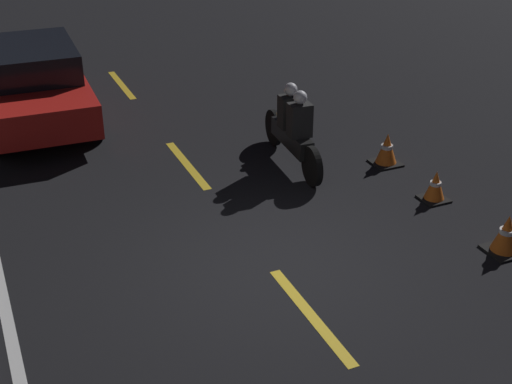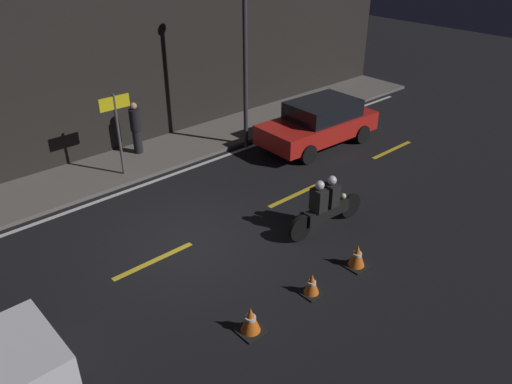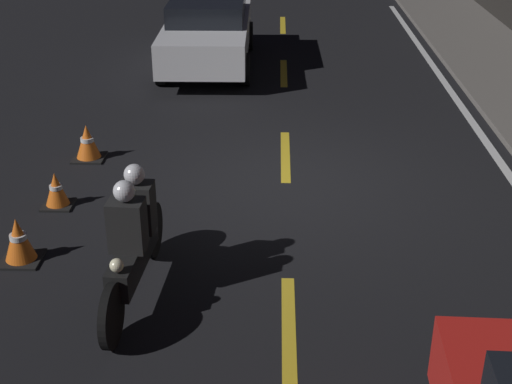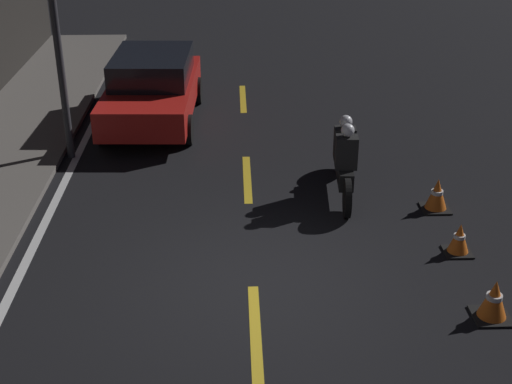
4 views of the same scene
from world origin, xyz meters
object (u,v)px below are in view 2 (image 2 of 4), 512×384
Objects in this scene: taxi_red at (319,122)px; traffic_cone_far at (357,256)px; traffic_cone_mid at (312,284)px; shop_sign at (116,119)px; traffic_cone_near at (251,320)px; street_lamp at (245,48)px; motorcycle at (325,206)px; pedestrian at (136,128)px.

taxi_red is 7.54× the size of traffic_cone_far.
shop_sign is (-0.27, 7.16, 1.56)m from traffic_cone_mid.
shop_sign is at bearing 79.42° from traffic_cone_near.
traffic_cone_far is 7.52m from street_lamp.
taxi_red is at bearing -36.06° from street_lamp.
traffic_cone_far is 0.10× the size of street_lamp.
shop_sign is at bearing -17.41° from taxi_red.
traffic_cone_mid is (-1.99, -1.43, -0.42)m from motorcycle.
traffic_cone_far is (-4.36, -5.06, -0.50)m from taxi_red.
shop_sign is at bearing 170.00° from street_lamp.
motorcycle is (-3.77, -3.59, -0.12)m from taxi_red.
traffic_cone_far is 8.28m from pedestrian.
traffic_cone_near is at bearing -154.81° from motorcycle.
motorcycle is 4.29× the size of traffic_cone_far.
traffic_cone_mid is 0.20× the size of shop_sign.
pedestrian reaches higher than traffic_cone_near.
traffic_cone_mid is 1.40m from traffic_cone_far.
pedestrian is at bearing -30.53° from taxi_red.
taxi_red is at bearing -32.66° from pedestrian.
shop_sign is at bearing 103.07° from traffic_cone_far.
taxi_red is 7.66m from traffic_cone_mid.
traffic_cone_near is at bearing 178.78° from traffic_cone_far.
taxi_red is 6.70m from traffic_cone_far.
pedestrian is 4.16m from street_lamp.
motorcycle is 2.49m from traffic_cone_mid.
traffic_cone_near is at bearing -106.49° from pedestrian.
motorcycle is at bearing -68.46° from shop_sign.
street_lamp is (4.08, -0.72, 1.44)m from shop_sign.
traffic_cone_far is at bearing -108.12° from motorcycle.
taxi_red is at bearing 47.60° from motorcycle.
traffic_cone_far is 0.33× the size of pedestrian.
street_lamp reaches higher than taxi_red.
traffic_cone_near is 1.00× the size of traffic_cone_far.
traffic_cone_mid is 0.88× the size of traffic_cone_far.
street_lamp reaches higher than traffic_cone_far.
traffic_cone_far is 7.55m from shop_sign.
pedestrian is (-0.59, 8.23, 0.68)m from traffic_cone_far.
shop_sign reaches higher than motorcycle.
motorcycle is 4.88× the size of traffic_cone_mid.
street_lamp is at bearing 74.03° from motorcycle.
taxi_red is 5.21m from motorcycle.
traffic_cone_mid is 8.26m from pedestrian.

